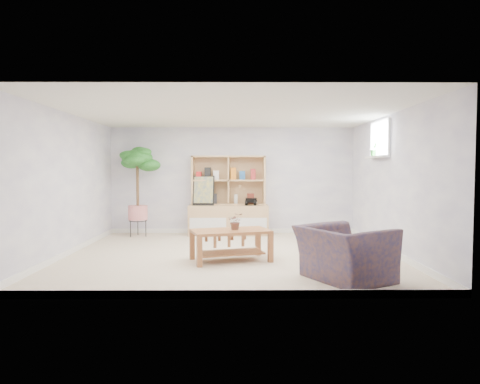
{
  "coord_description": "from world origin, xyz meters",
  "views": [
    {
      "loc": [
        0.12,
        -7.22,
        1.45
      ],
      "look_at": [
        0.17,
        0.63,
        1.04
      ],
      "focal_mm": 32.0,
      "sensor_mm": 36.0,
      "label": 1
    }
  ],
  "objects_px": {
    "floor_tree": "(138,191)",
    "armchair": "(345,250)",
    "storage_unit": "(228,195)",
    "coffee_table": "(231,245)"
  },
  "relations": [
    {
      "from": "floor_tree",
      "to": "armchair",
      "type": "bearing_deg",
      "value": -46.19
    },
    {
      "from": "coffee_table",
      "to": "armchair",
      "type": "relative_size",
      "value": 1.11
    },
    {
      "from": "storage_unit",
      "to": "armchair",
      "type": "bearing_deg",
      "value": -67.87
    },
    {
      "from": "floor_tree",
      "to": "armchair",
      "type": "xyz_separation_m",
      "value": [
        3.56,
        -3.71,
        -0.58
      ]
    },
    {
      "from": "coffee_table",
      "to": "floor_tree",
      "type": "height_order",
      "value": "floor_tree"
    },
    {
      "from": "coffee_table",
      "to": "floor_tree",
      "type": "distance_m",
      "value": 3.32
    },
    {
      "from": "storage_unit",
      "to": "floor_tree",
      "type": "xyz_separation_m",
      "value": [
        -1.96,
        -0.23,
        0.1
      ]
    },
    {
      "from": "floor_tree",
      "to": "armchair",
      "type": "distance_m",
      "value": 5.18
    },
    {
      "from": "storage_unit",
      "to": "coffee_table",
      "type": "relative_size",
      "value": 1.46
    },
    {
      "from": "storage_unit",
      "to": "floor_tree",
      "type": "bearing_deg",
      "value": -173.45
    }
  ]
}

